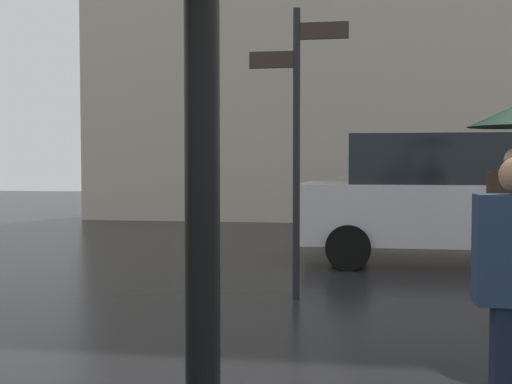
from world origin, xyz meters
TOP-DOWN VIEW (x-y plane):
  - parked_car_left at (1.07, 7.67)m, footprint 4.05×1.97m
  - street_signpost at (-0.74, 4.78)m, footprint 1.08×0.08m

SIDE VIEW (x-z plane):
  - parked_car_left at x=1.07m, z-range 0.01..1.93m
  - street_signpost at x=-0.74m, z-range 0.33..3.51m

